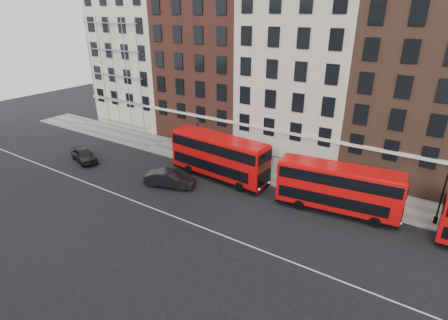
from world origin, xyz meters
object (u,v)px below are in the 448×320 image
Objects in this scene: bus_b at (219,156)px; car_front at (170,179)px; bus_c at (337,188)px; car_rear at (84,155)px.

car_front is (-3.09, -4.33, -1.68)m from bus_b.
bus_b is 5.58m from car_front.
bus_c is 2.26× the size of car_rear.
car_rear is at bearing 74.31° from car_front.
bus_b is 16.72m from car_rear.
car_front is at bearing -121.14° from bus_b.
bus_b is 1.06× the size of bus_c.
bus_b reaches higher than bus_c.
car_front is (12.76, 0.70, 0.03)m from car_rear.
bus_c is at bearing -93.27° from car_front.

